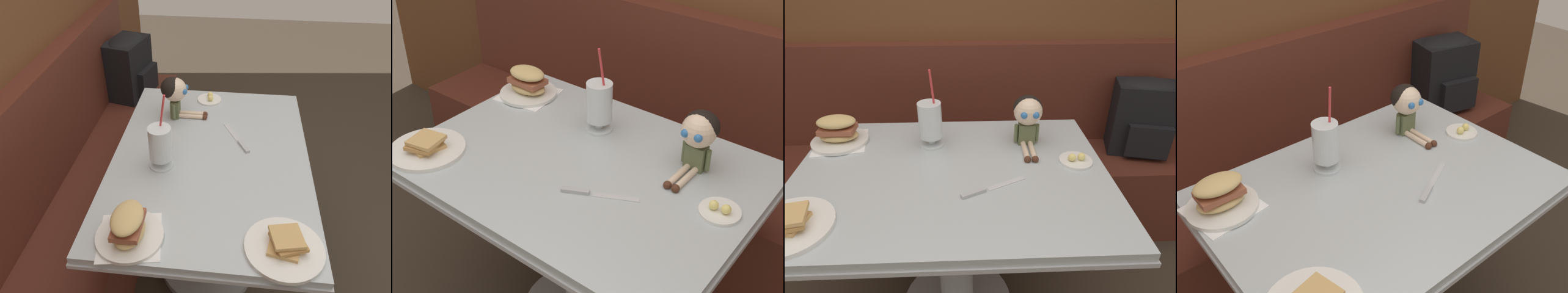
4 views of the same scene
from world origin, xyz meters
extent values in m
plane|color=#382D23|center=(0.00, 0.00, 0.00)|extent=(8.00, 8.00, 0.00)
cube|color=#512319|center=(0.00, 0.77, 0.23)|extent=(2.60, 0.48, 0.45)
cube|color=#512319|center=(0.00, 0.96, 0.73)|extent=(2.60, 0.10, 0.55)
cube|color=#B2BCC1|center=(0.00, 0.18, 0.72)|extent=(1.10, 0.80, 0.03)
cube|color=#B7BABF|center=(0.00, 0.18, 0.70)|extent=(1.11, 0.81, 0.02)
cylinder|color=#A5A8AD|center=(0.00, 0.18, 0.37)|extent=(0.14, 0.14, 0.65)
cylinder|color=gray|center=(0.00, 0.18, 0.02)|extent=(0.48, 0.48, 0.04)
cylinder|color=white|center=(-0.44, -0.08, 0.75)|extent=(0.25, 0.25, 0.01)
cube|color=tan|center=(-0.45, -0.08, 0.76)|extent=(0.11, 0.11, 0.01)
cube|color=#B78447|center=(-0.44, -0.09, 0.78)|extent=(0.12, 0.12, 0.01)
cube|color=tan|center=(-0.43, -0.09, 0.79)|extent=(0.11, 0.11, 0.01)
cylinder|color=silver|center=(-0.08, 0.37, 0.74)|extent=(0.10, 0.10, 0.01)
cylinder|color=silver|center=(-0.08, 0.37, 0.77)|extent=(0.03, 0.03, 0.03)
cylinder|color=silver|center=(-0.08, 0.37, 0.85)|extent=(0.09, 0.09, 0.14)
cylinder|color=pink|center=(-0.08, 0.37, 0.84)|extent=(0.08, 0.08, 0.12)
cylinder|color=#DB383D|center=(-0.06, 0.36, 0.95)|extent=(0.02, 0.04, 0.22)
cube|color=white|center=(-0.45, 0.41, 0.74)|extent=(0.23, 0.23, 0.00)
cylinder|color=white|center=(-0.45, 0.41, 0.75)|extent=(0.22, 0.22, 0.01)
ellipsoid|color=tan|center=(-0.45, 0.41, 0.77)|extent=(0.15, 0.10, 0.04)
cube|color=#995138|center=(-0.45, 0.41, 0.80)|extent=(0.14, 0.09, 0.02)
ellipsoid|color=tan|center=(-0.45, 0.41, 0.83)|extent=(0.15, 0.10, 0.04)
cylinder|color=white|center=(0.45, 0.22, 0.74)|extent=(0.12, 0.12, 0.01)
sphere|color=#F4E07A|center=(0.44, 0.22, 0.76)|extent=(0.03, 0.03, 0.03)
sphere|color=#F4E07A|center=(0.47, 0.22, 0.76)|extent=(0.03, 0.03, 0.03)
cube|color=silver|center=(0.18, 0.10, 0.74)|extent=(0.13, 0.08, 0.00)
cube|color=#B2B5BA|center=(0.07, 0.05, 0.75)|extent=(0.08, 0.05, 0.01)
cube|color=#5B6642|center=(0.29, 0.37, 0.78)|extent=(0.06, 0.04, 0.08)
sphere|color=beige|center=(0.29, 0.37, 0.88)|extent=(0.11, 0.11, 0.11)
ellipsoid|color=black|center=(0.29, 0.38, 0.89)|extent=(0.11, 0.11, 0.10)
sphere|color=#2D6BB2|center=(0.27, 0.32, 0.88)|extent=(0.03, 0.03, 0.03)
sphere|color=#2D6BB2|center=(0.31, 0.32, 0.88)|extent=(0.03, 0.03, 0.03)
cylinder|color=beige|center=(0.28, 0.29, 0.75)|extent=(0.02, 0.12, 0.02)
cylinder|color=beige|center=(0.31, 0.29, 0.75)|extent=(0.02, 0.12, 0.02)
sphere|color=#4C2819|center=(0.28, 0.23, 0.75)|extent=(0.03, 0.03, 0.03)
sphere|color=#4C2819|center=(0.31, 0.23, 0.75)|extent=(0.03, 0.03, 0.03)
cylinder|color=#5B6642|center=(0.25, 0.37, 0.79)|extent=(0.02, 0.02, 0.07)
cylinder|color=#5B6642|center=(0.33, 0.37, 0.79)|extent=(0.02, 0.02, 0.07)
cube|color=black|center=(0.98, 0.79, 0.64)|extent=(0.34, 0.27, 0.38)
cube|color=black|center=(0.98, 0.67, 0.56)|extent=(0.22, 0.10, 0.17)
ellipsoid|color=black|center=(0.98, 0.79, 0.82)|extent=(0.32, 0.25, 0.07)
camera|label=1|loc=(-1.22, 0.11, 1.71)|focal=34.67mm
camera|label=2|loc=(0.87, -0.91, 1.73)|focal=49.33mm
camera|label=3|loc=(0.06, -0.83, 1.42)|focal=31.81mm
camera|label=4|loc=(-0.79, -0.71, 1.67)|focal=41.86mm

